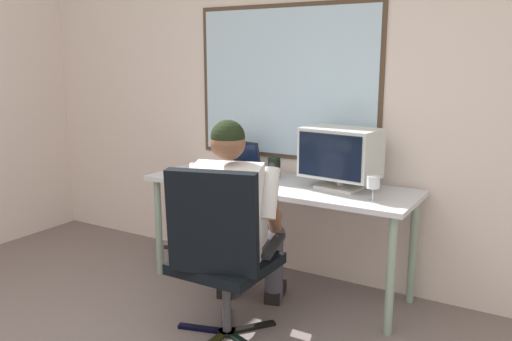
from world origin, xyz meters
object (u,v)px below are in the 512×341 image
object	(u,v)px
desk	(278,194)
laptop	(236,166)
person_seated	(235,219)
office_chair	(220,248)
crt_monitor	(341,154)
wine_glass	(373,184)
cd_case	(265,184)
desk_speaker	(274,168)

from	to	relation	value
desk	laptop	bearing A→B (deg)	168.15
desk	person_seated	size ratio (longest dim) A/B	1.48
desk	office_chair	bearing A→B (deg)	-83.91
person_seated	crt_monitor	distance (m)	0.79
wine_glass	cd_case	distance (m)	0.75
crt_monitor	laptop	size ratio (longest dim) A/B	1.40
laptop	desk_speaker	distance (m)	0.31
wine_glass	desk_speaker	distance (m)	0.80
crt_monitor	wine_glass	distance (m)	0.36
crt_monitor	wine_glass	xyz separation A→B (m)	(0.28, -0.19, -0.12)
crt_monitor	desk_speaker	distance (m)	0.51
office_chair	laptop	distance (m)	1.03
office_chair	cd_case	bearing A→B (deg)	100.82
person_seated	office_chair	bearing A→B (deg)	-75.58
laptop	desk_speaker	bearing A→B (deg)	1.57
desk	laptop	distance (m)	0.42
desk	cd_case	bearing A→B (deg)	-119.49
laptop	person_seated	bearing A→B (deg)	-57.26
office_chair	desk_speaker	world-z (taller)	office_chair
crt_monitor	cd_case	size ratio (longest dim) A/B	3.44
desk	laptop	world-z (taller)	laptop
office_chair	desk_speaker	bearing A→B (deg)	100.56
laptop	desk_speaker	xyz separation A→B (m)	(0.31, 0.01, 0.01)
laptop	cd_case	size ratio (longest dim) A/B	2.45
crt_monitor	cd_case	distance (m)	0.53
person_seated	crt_monitor	xyz separation A→B (m)	(0.39, 0.61, 0.33)
person_seated	cd_case	bearing A→B (deg)	98.77
wine_glass	cd_case	bearing A→B (deg)	176.90
desk_speaker	cd_case	xyz separation A→B (m)	(0.03, -0.18, -0.07)
desk	desk_speaker	size ratio (longest dim) A/B	12.17
wine_glass	desk_speaker	bearing A→B (deg)	164.05
cd_case	person_seated	bearing A→B (deg)	-81.23
desk	crt_monitor	xyz separation A→B (m)	(0.41, 0.06, 0.30)
office_chair	desk	bearing A→B (deg)	96.09
laptop	wine_glass	size ratio (longest dim) A/B	2.33
crt_monitor	office_chair	bearing A→B (deg)	-110.49
desk_speaker	laptop	bearing A→B (deg)	-178.43
laptop	office_chair	bearing A→B (deg)	-62.00
laptop	cd_case	world-z (taller)	laptop
office_chair	wine_glass	xyz separation A→B (m)	(0.60, 0.68, 0.29)
desk_speaker	cd_case	distance (m)	0.20
crt_monitor	cd_case	xyz separation A→B (m)	(-0.46, -0.15, -0.22)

